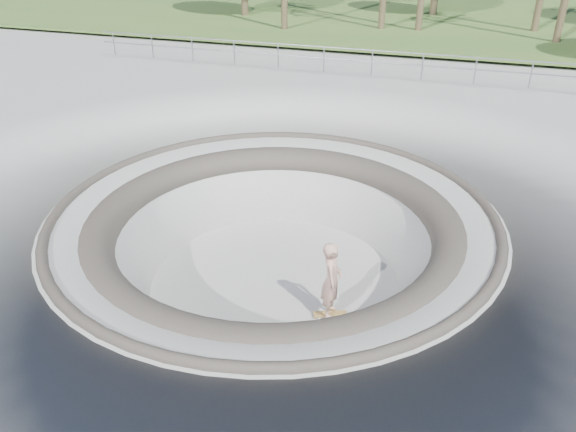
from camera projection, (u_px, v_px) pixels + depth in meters
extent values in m
plane|color=#ACACA7|center=(274.00, 212.00, 12.90)|extent=(180.00, 180.00, 0.00)
torus|color=#ACACA7|center=(275.00, 283.00, 13.86)|extent=(14.00, 14.00, 4.00)
cylinder|color=#ACACA7|center=(275.00, 282.00, 13.84)|extent=(6.60, 6.60, 0.10)
torus|color=#4B443C|center=(274.00, 213.00, 12.91)|extent=(10.24, 10.24, 0.24)
torus|color=#4B443C|center=(274.00, 229.00, 13.11)|extent=(8.91, 8.91, 0.81)
cube|color=#3B5E25|center=(427.00, 0.00, 41.13)|extent=(180.00, 36.00, 0.12)
ellipsoid|color=olive|center=(253.00, 27.00, 67.80)|extent=(50.40, 36.00, 23.40)
ellipsoid|color=olive|center=(512.00, 47.00, 64.53)|extent=(61.60, 44.00, 28.60)
cylinder|color=gray|center=(373.00, 50.00, 22.34)|extent=(25.00, 0.05, 0.05)
cylinder|color=gray|center=(372.00, 62.00, 22.55)|extent=(25.00, 0.05, 0.05)
cube|color=olive|center=(330.00, 314.00, 12.55)|extent=(0.77, 0.47, 0.02)
cylinder|color=#A3A2A7|center=(330.00, 315.00, 12.56)|extent=(0.09, 0.16, 0.03)
cylinder|color=#A3A2A7|center=(330.00, 315.00, 12.56)|extent=(0.09, 0.16, 0.03)
cylinder|color=white|center=(330.00, 315.00, 12.57)|extent=(0.06, 0.05, 0.06)
cylinder|color=white|center=(330.00, 315.00, 12.57)|extent=(0.06, 0.05, 0.06)
cylinder|color=white|center=(330.00, 315.00, 12.57)|extent=(0.06, 0.05, 0.06)
cylinder|color=white|center=(330.00, 315.00, 12.57)|extent=(0.06, 0.05, 0.06)
imported|color=#D39F88|center=(332.00, 280.00, 12.11)|extent=(0.55, 0.73, 1.82)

